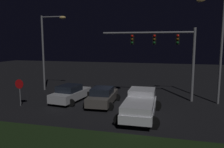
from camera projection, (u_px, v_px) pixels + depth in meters
ground_plane at (112, 105)px, 18.73m from camera, size 80.00×80.00×0.00m
pickup_truck at (140, 103)px, 15.61m from camera, size 2.89×5.42×1.80m
car_sedan at (71, 93)px, 19.77m from camera, size 2.84×4.59×1.51m
car_sedan_far at (103, 96)px, 18.67m from camera, size 2.60×4.47×1.51m
traffic_signal_gantry at (165, 46)px, 19.85m from camera, size 8.32×0.56×6.50m
street_lamp_left at (48, 44)px, 23.95m from camera, size 2.88×0.44×8.05m
street_lamp_right at (217, 39)px, 18.48m from camera, size 2.28×0.44×8.94m
stop_sign at (20, 87)px, 18.23m from camera, size 0.76×0.08×2.23m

